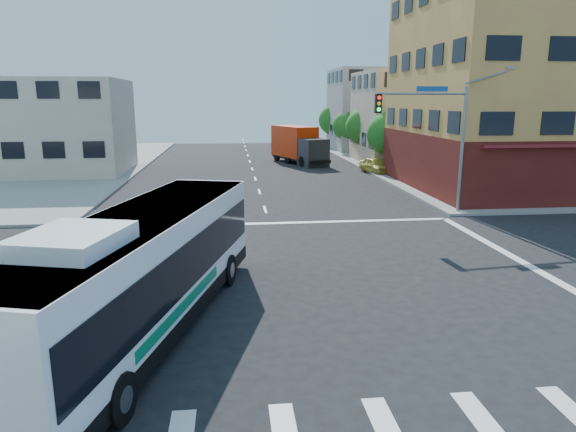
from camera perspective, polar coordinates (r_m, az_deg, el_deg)
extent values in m
plane|color=black|center=(17.69, 0.27, -8.07)|extent=(120.00, 120.00, 0.00)
cube|color=gray|center=(63.59, 29.35, 5.57)|extent=(50.00, 50.00, 0.15)
cube|color=gold|center=(41.22, 26.45, 12.49)|extent=(18.00, 15.00, 14.00)
cube|color=#591A14|center=(41.44, 25.76, 5.60)|extent=(18.09, 15.08, 4.00)
cube|color=#C8B299|center=(53.87, 14.47, 10.51)|extent=(12.00, 10.00, 9.00)
cube|color=gray|center=(67.14, 10.24, 11.52)|extent=(12.00, 10.00, 10.00)
cube|color=beige|center=(48.86, -24.63, 8.98)|extent=(12.00, 10.00, 8.00)
cylinder|color=gray|center=(30.16, 18.75, 6.81)|extent=(0.18, 0.18, 7.00)
cylinder|color=gray|center=(28.83, 14.79, 13.00)|extent=(5.01, 0.62, 0.12)
cube|color=black|center=(27.80, 9.99, 12.21)|extent=(0.32, 0.30, 1.00)
sphere|color=#FF0C0C|center=(27.64, 10.12, 12.83)|extent=(0.20, 0.20, 0.20)
sphere|color=yellow|center=(27.64, 10.09, 12.21)|extent=(0.20, 0.20, 0.20)
sphere|color=#19FF33|center=(27.64, 10.07, 11.58)|extent=(0.20, 0.20, 0.20)
cube|color=#14498F|center=(29.06, 15.73, 13.43)|extent=(1.80, 0.22, 0.28)
cube|color=gray|center=(31.43, 23.44, 14.90)|extent=(0.50, 0.22, 0.14)
cylinder|color=#3C2715|center=(46.79, 10.82, 6.05)|extent=(0.28, 0.28, 1.92)
sphere|color=#1E5B1A|center=(46.57, 10.94, 8.98)|extent=(3.60, 3.60, 3.60)
sphere|color=#1E5B1A|center=(46.36, 11.58, 10.05)|extent=(2.52, 2.52, 2.52)
cylinder|color=#3C2715|center=(54.43, 8.36, 7.10)|extent=(0.28, 0.28, 1.99)
sphere|color=#1E5B1A|center=(54.25, 8.44, 9.75)|extent=(3.80, 3.80, 3.80)
sphere|color=#1E5B1A|center=(54.02, 8.98, 10.72)|extent=(2.66, 2.66, 2.66)
cylinder|color=#3C2715|center=(62.18, 6.50, 7.80)|extent=(0.28, 0.28, 1.89)
sphere|color=#1E5B1A|center=(62.02, 6.55, 9.93)|extent=(3.40, 3.40, 3.40)
sphere|color=#1E5B1A|center=(61.78, 7.00, 10.69)|extent=(2.38, 2.38, 2.38)
cylinder|color=#3C2715|center=(69.97, 5.05, 8.45)|extent=(0.28, 0.28, 2.03)
sphere|color=#1E5B1A|center=(69.82, 5.09, 10.59)|extent=(4.00, 4.00, 4.00)
sphere|color=#1E5B1A|center=(69.58, 5.48, 11.40)|extent=(2.80, 2.80, 2.80)
cube|color=black|center=(14.91, -15.55, -10.31)|extent=(5.86, 12.69, 0.47)
cube|color=white|center=(14.47, -15.85, -5.69)|extent=(5.84, 12.66, 2.95)
cube|color=black|center=(14.42, -15.89, -5.01)|extent=(5.80, 12.32, 1.29)
cube|color=black|center=(19.97, -8.52, -0.03)|extent=(2.35, 0.71, 1.40)
cube|color=#E5590C|center=(19.80, -8.59, 2.91)|extent=(1.92, 0.58, 0.29)
cube|color=white|center=(14.10, -16.20, -0.24)|extent=(5.73, 12.41, 0.12)
cube|color=white|center=(11.40, -22.85, -2.50)|extent=(2.38, 2.68, 0.37)
cube|color=#07784C|center=(14.89, -21.21, -8.62)|extent=(1.53, 5.49, 0.29)
cube|color=#07784C|center=(13.79, -11.46, -9.71)|extent=(1.53, 5.49, 0.29)
cylinder|color=black|center=(18.79, -13.99, -5.45)|extent=(0.59, 1.12, 1.08)
cylinder|color=#99999E|center=(18.85, -14.40, -5.42)|extent=(0.18, 0.53, 0.54)
cylinder|color=black|center=(17.99, -6.69, -5.97)|extent=(0.59, 1.12, 1.08)
cylinder|color=#99999E|center=(17.95, -6.24, -6.00)|extent=(0.18, 0.53, 0.54)
cylinder|color=black|center=(12.50, -28.82, -16.39)|extent=(0.59, 1.12, 1.08)
cylinder|color=#99999E|center=(12.59, -29.36, -16.25)|extent=(0.18, 0.53, 0.54)
cylinder|color=black|center=(11.26, -18.26, -18.72)|extent=(0.59, 1.12, 1.08)
cylinder|color=#99999E|center=(11.20, -17.56, -18.85)|extent=(0.18, 0.53, 0.54)
cube|color=#222227|center=(49.42, 2.83, 7.03)|extent=(3.00, 2.94, 2.65)
cube|color=black|center=(48.55, 3.42, 7.41)|extent=(2.03, 0.85, 1.02)
cube|color=red|center=(52.72, 0.69, 8.30)|extent=(4.35, 6.22, 3.06)
cube|color=black|center=(51.80, 1.33, 6.46)|extent=(5.05, 8.43, 0.31)
cylinder|color=black|center=(49.16, 1.61, 6.06)|extent=(0.64, 1.06, 1.02)
cylinder|color=black|center=(50.23, 3.76, 6.18)|extent=(0.64, 1.06, 1.02)
cylinder|color=black|center=(51.75, 0.01, 6.40)|extent=(0.64, 1.06, 1.02)
cylinder|color=black|center=(52.77, 2.09, 6.52)|extent=(0.64, 1.06, 1.02)
cylinder|color=black|center=(54.01, -1.25, 6.67)|extent=(0.64, 1.06, 1.02)
cylinder|color=black|center=(54.99, 0.77, 6.78)|extent=(0.64, 1.06, 1.02)
imported|color=gold|center=(45.51, 9.72, 5.55)|extent=(2.35, 4.25, 1.37)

